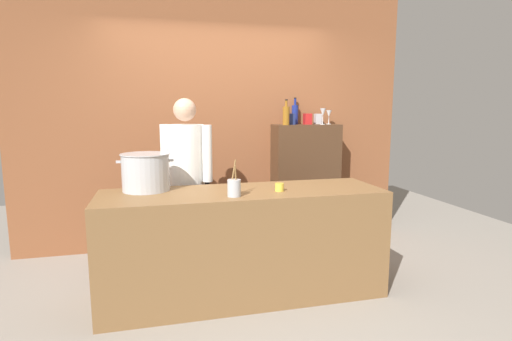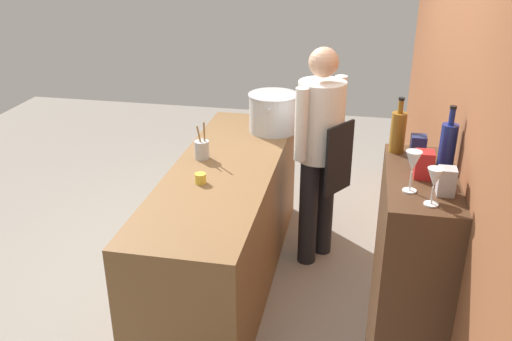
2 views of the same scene
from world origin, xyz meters
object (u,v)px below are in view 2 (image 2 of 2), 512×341
Objects in this scene: stockpot_large at (273,113)px; utensil_crock at (202,149)px; butter_jar at (200,178)px; wine_bottle_cobalt at (448,146)px; spice_tin_red at (424,164)px; spice_tin_silver at (446,181)px; wine_glass_wide at (413,163)px; wine_bottle_amber at (398,131)px; wine_glass_short at (435,179)px; spice_tin_navy at (418,148)px; chef at (320,143)px.

stockpot_large is 1.61× the size of utensil_crock.
butter_jar is 1.61m from wine_bottle_cobalt.
spice_tin_red is 1.04× the size of spice_tin_silver.
wine_glass_wide is at bearing 45.60° from utensil_crock.
wine_bottle_amber is 0.31m from spice_tin_red.
wine_bottle_amber is 0.28m from wine_bottle_cobalt.
wine_glass_short is at bearing 52.21° from butter_jar.
wine_glass_wide is 0.16m from spice_tin_silver.
spice_tin_navy reaches higher than butter_jar.
butter_jar is (0.40, 0.10, -0.04)m from utensil_crock.
spice_tin_silver is at bearing 149.50° from wine_glass_short.
wine_bottle_amber reaches higher than spice_tin_red.
stockpot_large is 2.47× the size of wine_glass_wide.
butter_jar is at bearing -123.30° from spice_tin_silver.
wine_glass_wide is at bearing 53.68° from butter_jar.
chef is 3.66× the size of stockpot_large.
butter_jar is at bearing 14.66° from utensil_crock.
butter_jar is at bearing -15.59° from stockpot_large.
spice_tin_silver is (-0.11, 0.06, -0.05)m from wine_glass_short.
wine_glass_wide is at bearing -90.17° from spice_tin_silver.
spice_tin_silver is (0.00, 0.14, -0.07)m from wine_glass_wide.
stockpot_large is 6.22× the size of butter_jar.
spice_tin_red is at bearing -176.95° from wine_glass_short.
spice_tin_silver is at bearing 48.58° from utensil_crock.
wine_glass_wide is at bearing -129.39° from chef.
utensil_crock is 1.74× the size of wine_glass_short.
utensil_crock is 1.91m from wine_glass_wide.
utensil_crock is 1.60m from wine_bottle_amber.
utensil_crock is at bearing -129.25° from spice_tin_red.
wine_glass_wide reaches higher than wine_glass_short.
wine_bottle_cobalt is (1.31, 0.67, 0.54)m from chef.
spice_tin_red is (1.78, 0.98, 0.39)m from stockpot_large.
utensil_crock reaches higher than butter_jar.
wine_bottle_amber is at bearing -129.80° from wine_bottle_cobalt.
utensil_crock is 0.41m from butter_jar.
spice_tin_red is at bearing 28.74° from stockpot_large.
wine_glass_wide is (0.89, 1.21, 0.58)m from butter_jar.
utensil_crock is 2.04m from wine_glass_short.
chef is 10.29× the size of wine_glass_short.
spice_tin_red is (1.12, 1.37, 0.48)m from utensil_crock.
stockpot_large is at bearing -146.97° from wine_bottle_cobalt.
wine_bottle_amber reaches higher than wine_glass_short.
spice_tin_red is (0.73, 1.27, 0.51)m from butter_jar.
wine_glass_wide is 0.18m from spice_tin_red.
utensil_crock is 2.35× the size of spice_tin_silver.
spice_tin_navy is at bearing 45.00° from wine_bottle_amber.
wine_bottle_cobalt reaches higher than butter_jar.
wine_glass_short is (0.38, -0.09, -0.00)m from wine_bottle_cobalt.
wine_bottle_cobalt is 2.44× the size of spice_tin_navy.
spice_tin_silver is (1.94, 1.06, 0.39)m from stockpot_large.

